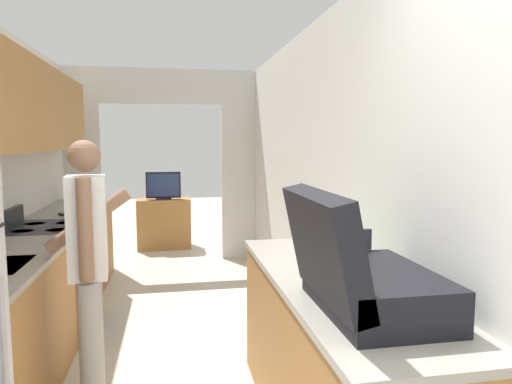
# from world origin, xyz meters

# --- Properties ---
(wall_right) EXTENTS (0.06, 7.53, 2.50)m
(wall_right) POSITION_xyz_m (1.25, 1.96, 1.25)
(wall_right) COLOR silver
(wall_right) RESTS_ON ground_plane
(wall_far_with_doorway) EXTENTS (2.83, 0.06, 2.50)m
(wall_far_with_doorway) POSITION_xyz_m (0.00, 5.16, 1.43)
(wall_far_with_doorway) COLOR silver
(wall_far_with_doorway) RESTS_ON ground_plane
(counter_left) EXTENTS (0.62, 3.85, 0.89)m
(counter_left) POSITION_xyz_m (-0.92, 2.92, 0.45)
(counter_left) COLOR #9E6B38
(counter_left) RESTS_ON ground_plane
(counter_right) EXTENTS (0.62, 1.93, 0.89)m
(counter_right) POSITION_xyz_m (0.92, 1.24, 0.45)
(counter_right) COLOR #9E6B38
(counter_right) RESTS_ON ground_plane
(range_oven) EXTENTS (0.66, 0.74, 1.03)m
(range_oven) POSITION_xyz_m (-0.91, 3.02, 0.45)
(range_oven) COLOR black
(range_oven) RESTS_ON ground_plane
(person) EXTENTS (0.51, 0.40, 1.59)m
(person) POSITION_xyz_m (-0.37, 1.82, 0.85)
(person) COLOR #9E9E9E
(person) RESTS_ON ground_plane
(suitcase) EXTENTS (0.53, 0.67, 0.50)m
(suitcase) POSITION_xyz_m (0.84, 0.80, 1.04)
(suitcase) COLOR black
(suitcase) RESTS_ON counter_right
(book_stack) EXTENTS (0.24, 0.31, 0.05)m
(book_stack) POSITION_xyz_m (0.96, 1.37, 0.92)
(book_stack) COLOR #33894C
(book_stack) RESTS_ON counter_right
(tv_cabinet) EXTENTS (0.77, 0.42, 0.73)m
(tv_cabinet) POSITION_xyz_m (-0.01, 5.94, 0.37)
(tv_cabinet) COLOR #9E6B38
(tv_cabinet) RESTS_ON ground_plane
(television) EXTENTS (0.50, 0.16, 0.40)m
(television) POSITION_xyz_m (-0.01, 5.90, 0.93)
(television) COLOR black
(television) RESTS_ON tv_cabinet
(knife) EXTENTS (0.15, 0.30, 0.02)m
(knife) POSITION_xyz_m (-0.90, 3.63, 0.90)
(knife) COLOR #B7B7BC
(knife) RESTS_ON counter_left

